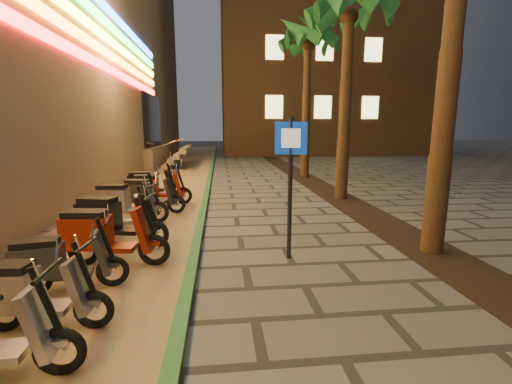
{
  "coord_description": "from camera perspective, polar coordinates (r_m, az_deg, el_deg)",
  "views": [
    {
      "loc": [
        -0.4,
        -3.84,
        2.33
      ],
      "look_at": [
        0.24,
        2.17,
        1.2
      ],
      "focal_mm": 24.0,
      "sensor_mm": 36.0,
      "label": 1
    }
  ],
  "objects": [
    {
      "name": "scooter_10",
      "position": [
        9.1,
        -21.18,
        -1.45
      ],
      "size": [
        1.78,
        0.71,
        1.25
      ],
      "rotation": [
        0.0,
        0.0,
        -0.14
      ],
      "color": "black",
      "rests_on": "ground"
    },
    {
      "name": "scooter_5",
      "position": [
        4.87,
        -33.78,
        -13.81
      ],
      "size": [
        1.53,
        0.53,
        1.08
      ],
      "rotation": [
        0.0,
        0.0,
        -0.05
      ],
      "color": "black",
      "rests_on": "ground"
    },
    {
      "name": "scooter_9",
      "position": [
        8.22,
        -22.71,
        -3.43
      ],
      "size": [
        1.48,
        0.79,
        1.05
      ],
      "rotation": [
        0.0,
        0.0,
        0.31
      ],
      "color": "black",
      "rests_on": "ground"
    },
    {
      "name": "planting_strip",
      "position": [
        9.98,
        17.81,
        -3.37
      ],
      "size": [
        1.2,
        40.0,
        0.02
      ],
      "primitive_type": "cube",
      "color": "black",
      "rests_on": "ground"
    },
    {
      "name": "scooter_6",
      "position": [
        5.69,
        -30.25,
        -10.08
      ],
      "size": [
        1.52,
        0.67,
        1.07
      ],
      "rotation": [
        0.0,
        0.0,
        0.19
      ],
      "color": "black",
      "rests_on": "ground"
    },
    {
      "name": "scooter_7",
      "position": [
        6.4,
        -24.13,
        -6.53
      ],
      "size": [
        1.8,
        0.67,
        1.27
      ],
      "rotation": [
        0.0,
        0.0,
        -0.1
      ],
      "color": "black",
      "rests_on": "ground"
    },
    {
      "name": "parking_strip",
      "position": [
        14.21,
        -14.86,
        0.82
      ],
      "size": [
        3.4,
        60.0,
        0.01
      ],
      "primitive_type": "cube",
      "color": "#8C7251",
      "rests_on": "ground"
    },
    {
      "name": "apartment_block",
      "position": [
        38.42,
        9.29,
        25.82
      ],
      "size": [
        18.0,
        16.06,
        25.0
      ],
      "color": "brown",
      "rests_on": "ground"
    },
    {
      "name": "green_curb",
      "position": [
        14.04,
        -8.0,
        1.15
      ],
      "size": [
        0.18,
        60.0,
        0.1
      ],
      "primitive_type": "cube",
      "color": "#24622F",
      "rests_on": "ground"
    },
    {
      "name": "palm_c",
      "position": [
        12.04,
        15.28,
        26.63
      ],
      "size": [
        2.97,
        3.02,
        6.91
      ],
      "color": "#472D19",
      "rests_on": "ground"
    },
    {
      "name": "pedestrian_sign",
      "position": [
        5.98,
        5.75,
        3.8
      ],
      "size": [
        0.55,
        0.15,
        2.52
      ],
      "rotation": [
        0.0,
        0.0,
        -0.21
      ],
      "color": "black",
      "rests_on": "ground"
    },
    {
      "name": "scooter_8",
      "position": [
        7.37,
        -22.83,
        -4.16
      ],
      "size": [
        1.83,
        0.84,
        1.29
      ],
      "rotation": [
        0.0,
        0.0,
        -0.22
      ],
      "color": "black",
      "rests_on": "ground"
    },
    {
      "name": "palm_d",
      "position": [
        16.73,
        8.63,
        22.96
      ],
      "size": [
        2.97,
        3.02,
        7.16
      ],
      "color": "#472D19",
      "rests_on": "ground"
    },
    {
      "name": "scooter_12",
      "position": [
        10.84,
        -16.46,
        0.63
      ],
      "size": [
        1.75,
        0.61,
        1.23
      ],
      "rotation": [
        0.0,
        0.0,
        0.07
      ],
      "color": "black",
      "rests_on": "ground"
    },
    {
      "name": "scooter_11",
      "position": [
        9.96,
        -17.68,
        -0.35
      ],
      "size": [
        1.72,
        0.78,
        1.21
      ],
      "rotation": [
        0.0,
        0.0,
        -0.2
      ],
      "color": "black",
      "rests_on": "ground"
    },
    {
      "name": "scooter_13",
      "position": [
        11.83,
        -17.52,
        1.31
      ],
      "size": [
        1.71,
        0.61,
        1.2
      ],
      "rotation": [
        0.0,
        0.0,
        0.08
      ],
      "color": "black",
      "rests_on": "ground"
    },
    {
      "name": "ground",
      "position": [
        4.51,
        -0.12,
        -20.52
      ],
      "size": [
        120.0,
        120.0,
        0.0
      ],
      "primitive_type": "plane",
      "color": "#474442",
      "rests_on": "ground"
    }
  ]
}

